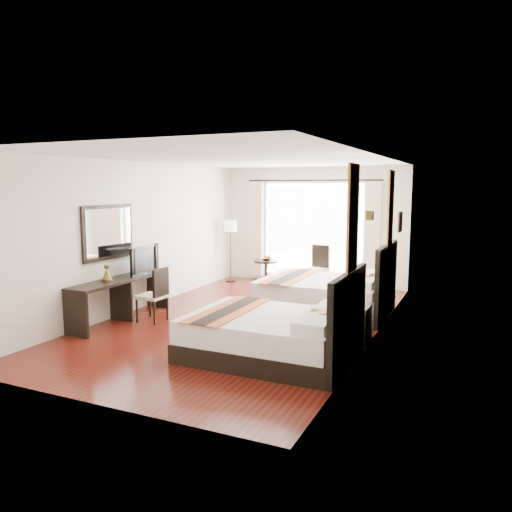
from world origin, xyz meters
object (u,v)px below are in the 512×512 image
at_px(nightstand, 354,322).
at_px(console_desk, 121,299).
at_px(table_lamp, 357,290).
at_px(side_table, 266,274).
at_px(bed_far, 328,294).
at_px(desk_chair, 153,305).
at_px(television, 140,259).
at_px(vase, 350,306).
at_px(window_chair, 316,276).
at_px(floor_lamp, 230,230).
at_px(bed_near, 275,334).
at_px(fruit_bowl, 267,259).

xyz_separation_m(nightstand, console_desk, (-3.99, -0.58, 0.10)).
height_order(table_lamp, side_table, table_lamp).
distance_m(bed_far, desk_chair, 3.22).
xyz_separation_m(table_lamp, television, (-3.96, -0.17, 0.26)).
bearing_deg(bed_far, vase, -63.90).
height_order(television, window_chair, television).
bearing_deg(console_desk, window_chair, 59.63).
bearing_deg(floor_lamp, desk_chair, -83.14).
bearing_deg(console_desk, desk_chair, 19.25).
bearing_deg(television, side_table, -26.03).
bearing_deg(bed_far, window_chair, 113.81).
bearing_deg(television, table_lamp, -92.77).
bearing_deg(side_table, window_chair, 15.10).
distance_m(bed_near, console_desk, 3.24).
xyz_separation_m(nightstand, side_table, (-2.79, 3.06, 0.05)).
distance_m(bed_near, side_table, 4.72).
bearing_deg(nightstand, console_desk, -171.68).
height_order(side_table, window_chair, window_chair).
bearing_deg(side_table, bed_near, -65.20).
bearing_deg(vase, window_chair, 114.93).
bearing_deg(desk_chair, window_chair, -114.23).
xyz_separation_m(table_lamp, window_chair, (-1.67, 3.23, -0.44)).
distance_m(fruit_bowl, window_chair, 1.20).
height_order(bed_near, fruit_bowl, bed_near).
bearing_deg(bed_far, table_lamp, -58.20).
bearing_deg(side_table, vase, -49.66).
distance_m(bed_near, bed_far, 2.74).
bearing_deg(floor_lamp, side_table, -18.61).
relative_size(vase, window_chair, 0.14).
height_order(nightstand, desk_chair, desk_chair).
bearing_deg(nightstand, bed_far, 119.67).
height_order(floor_lamp, window_chair, floor_lamp).
bearing_deg(console_desk, bed_near, -11.34).
xyz_separation_m(bed_far, console_desk, (-3.12, -2.10, 0.04)).
bearing_deg(nightstand, bed_near, -123.74).
height_order(bed_near, television, television).
bearing_deg(bed_far, television, -153.41).
distance_m(bed_near, window_chair, 4.66).
xyz_separation_m(vase, desk_chair, (-3.43, -0.19, -0.28)).
relative_size(television, side_table, 1.39).
bearing_deg(desk_chair, bed_near, 163.62).
xyz_separation_m(console_desk, floor_lamp, (0.08, 4.02, 0.90)).
xyz_separation_m(nightstand, window_chair, (-1.68, 3.36, 0.03)).
bearing_deg(television, fruit_bowl, -26.02).
distance_m(vase, floor_lamp, 5.37).
distance_m(desk_chair, fruit_bowl, 3.56).
bearing_deg(console_desk, nightstand, 8.32).
height_order(console_desk, desk_chair, desk_chair).
distance_m(vase, television, 3.98).
xyz_separation_m(floor_lamp, side_table, (1.12, -0.38, -0.95)).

